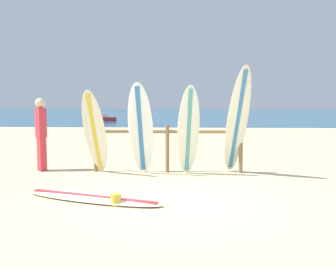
{
  "coord_description": "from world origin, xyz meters",
  "views": [
    {
      "loc": [
        0.09,
        -5.63,
        1.62
      ],
      "look_at": [
        -0.34,
        2.85,
        0.87
      ],
      "focal_mm": 37.56,
      "sensor_mm": 36.0,
      "label": 1
    }
  ],
  "objects_px": {
    "surfboard_leaning_center_left": "(188,130)",
    "beachgoer_standing": "(41,131)",
    "surfboard_lying_on_sand": "(92,198)",
    "surfboard_leaning_far_left": "(95,133)",
    "surfboard_rack": "(167,141)",
    "small_boat_offshore": "(102,118)",
    "sand_bucket": "(116,200)",
    "surfboard_leaning_center": "(237,122)",
    "surfboard_leaning_left": "(141,129)"
  },
  "relations": [
    {
      "from": "surfboard_leaning_center_left",
      "to": "beachgoer_standing",
      "type": "xyz_separation_m",
      "value": [
        -3.52,
        0.32,
        -0.05
      ]
    },
    {
      "from": "surfboard_lying_on_sand",
      "to": "surfboard_leaning_center_left",
      "type": "bearing_deg",
      "value": 52.84
    },
    {
      "from": "surfboard_leaning_far_left",
      "to": "surfboard_rack",
      "type": "bearing_deg",
      "value": 12.41
    },
    {
      "from": "small_boat_offshore",
      "to": "sand_bucket",
      "type": "xyz_separation_m",
      "value": [
        6.68,
        -26.92,
        -0.16
      ]
    },
    {
      "from": "surfboard_leaning_center",
      "to": "sand_bucket",
      "type": "height_order",
      "value": "surfboard_leaning_center"
    },
    {
      "from": "beachgoer_standing",
      "to": "surfboard_leaning_center_left",
      "type": "bearing_deg",
      "value": -5.24
    },
    {
      "from": "surfboard_leaning_left",
      "to": "sand_bucket",
      "type": "xyz_separation_m",
      "value": [
        -0.09,
        -2.39,
        -0.95
      ]
    },
    {
      "from": "surfboard_leaning_center_left",
      "to": "surfboard_leaning_left",
      "type": "bearing_deg",
      "value": -176.67
    },
    {
      "from": "sand_bucket",
      "to": "surfboard_rack",
      "type": "bearing_deg",
      "value": 76.24
    },
    {
      "from": "small_boat_offshore",
      "to": "sand_bucket",
      "type": "relative_size",
      "value": 14.91
    },
    {
      "from": "surfboard_leaning_left",
      "to": "surfboard_leaning_center",
      "type": "bearing_deg",
      "value": 2.17
    },
    {
      "from": "surfboard_lying_on_sand",
      "to": "sand_bucket",
      "type": "distance_m",
      "value": 0.56
    },
    {
      "from": "surfboard_rack",
      "to": "surfboard_leaning_center",
      "type": "relative_size",
      "value": 1.45
    },
    {
      "from": "beachgoer_standing",
      "to": "small_boat_offshore",
      "type": "xyz_separation_m",
      "value": [
        -4.32,
        24.14,
        -0.71
      ]
    },
    {
      "from": "surfboard_leaning_center_left",
      "to": "sand_bucket",
      "type": "height_order",
      "value": "surfboard_leaning_center_left"
    },
    {
      "from": "surfboard_leaning_center",
      "to": "sand_bucket",
      "type": "relative_size",
      "value": 13.21
    },
    {
      "from": "surfboard_rack",
      "to": "surfboard_leaning_left",
      "type": "relative_size",
      "value": 1.69
    },
    {
      "from": "surfboard_leaning_left",
      "to": "surfboard_lying_on_sand",
      "type": "xyz_separation_m",
      "value": [
        -0.56,
        -2.09,
        -1.01
      ]
    },
    {
      "from": "beachgoer_standing",
      "to": "small_boat_offshore",
      "type": "height_order",
      "value": "beachgoer_standing"
    },
    {
      "from": "surfboard_rack",
      "to": "sand_bucket",
      "type": "distance_m",
      "value": 2.91
    },
    {
      "from": "surfboard_leaning_center_left",
      "to": "small_boat_offshore",
      "type": "relative_size",
      "value": 0.74
    },
    {
      "from": "surfboard_leaning_left",
      "to": "surfboard_leaning_center",
      "type": "xyz_separation_m",
      "value": [
        2.16,
        0.08,
        0.17
      ]
    },
    {
      "from": "surfboard_leaning_center",
      "to": "surfboard_lying_on_sand",
      "type": "xyz_separation_m",
      "value": [
        -2.72,
        -2.17,
        -1.18
      ]
    },
    {
      "from": "surfboard_leaning_center_left",
      "to": "beachgoer_standing",
      "type": "bearing_deg",
      "value": 174.76
    },
    {
      "from": "surfboard_rack",
      "to": "sand_bucket",
      "type": "xyz_separation_m",
      "value": [
        -0.68,
        -2.76,
        -0.65
      ]
    },
    {
      "from": "surfboard_rack",
      "to": "surfboard_leaning_left",
      "type": "height_order",
      "value": "surfboard_leaning_left"
    },
    {
      "from": "surfboard_rack",
      "to": "surfboard_leaning_far_left",
      "type": "height_order",
      "value": "surfboard_leaning_far_left"
    },
    {
      "from": "surfboard_leaning_center",
      "to": "small_boat_offshore",
      "type": "bearing_deg",
      "value": 110.07
    },
    {
      "from": "small_boat_offshore",
      "to": "surfboard_lying_on_sand",
      "type": "bearing_deg",
      "value": -76.86
    },
    {
      "from": "surfboard_leaning_far_left",
      "to": "surfboard_leaning_center_left",
      "type": "bearing_deg",
      "value": 1.48
    },
    {
      "from": "small_boat_offshore",
      "to": "surfboard_leaning_center_left",
      "type": "bearing_deg",
      "value": -72.22
    },
    {
      "from": "surfboard_leaning_center",
      "to": "small_boat_offshore",
      "type": "relative_size",
      "value": 0.89
    },
    {
      "from": "beachgoer_standing",
      "to": "sand_bucket",
      "type": "xyz_separation_m",
      "value": [
        2.35,
        -2.78,
        -0.87
      ]
    },
    {
      "from": "surfboard_leaning_far_left",
      "to": "small_boat_offshore",
      "type": "relative_size",
      "value": 0.7
    },
    {
      "from": "surfboard_leaning_left",
      "to": "sand_bucket",
      "type": "distance_m",
      "value": 2.58
    },
    {
      "from": "surfboard_rack",
      "to": "beachgoer_standing",
      "type": "bearing_deg",
      "value": 179.62
    },
    {
      "from": "surfboard_leaning_left",
      "to": "beachgoer_standing",
      "type": "height_order",
      "value": "surfboard_leaning_left"
    },
    {
      "from": "surfboard_leaning_far_left",
      "to": "surfboard_lying_on_sand",
      "type": "xyz_separation_m",
      "value": [
        0.49,
        -2.1,
        -0.93
      ]
    },
    {
      "from": "surfboard_rack",
      "to": "beachgoer_standing",
      "type": "relative_size",
      "value": 2.02
    },
    {
      "from": "beachgoer_standing",
      "to": "sand_bucket",
      "type": "distance_m",
      "value": 3.74
    },
    {
      "from": "surfboard_leaning_center",
      "to": "sand_bucket",
      "type": "xyz_separation_m",
      "value": [
        -2.25,
        -2.48,
        -1.12
      ]
    },
    {
      "from": "surfboard_leaning_left",
      "to": "surfboard_leaning_center_left",
      "type": "xyz_separation_m",
      "value": [
        1.07,
        0.06,
        -0.03
      ]
    },
    {
      "from": "surfboard_rack",
      "to": "beachgoer_standing",
      "type": "height_order",
      "value": "beachgoer_standing"
    },
    {
      "from": "surfboard_leaning_center_left",
      "to": "surfboard_leaning_far_left",
      "type": "bearing_deg",
      "value": -178.52
    },
    {
      "from": "surfboard_lying_on_sand",
      "to": "small_boat_offshore",
      "type": "height_order",
      "value": "small_boat_offshore"
    },
    {
      "from": "surfboard_lying_on_sand",
      "to": "small_boat_offshore",
      "type": "distance_m",
      "value": 27.33
    },
    {
      "from": "surfboard_leaning_far_left",
      "to": "surfboard_leaning_center",
      "type": "relative_size",
      "value": 0.79
    },
    {
      "from": "surfboard_rack",
      "to": "surfboard_lying_on_sand",
      "type": "xyz_separation_m",
      "value": [
        -1.14,
        -2.46,
        -0.71
      ]
    },
    {
      "from": "surfboard_leaning_far_left",
      "to": "surfboard_leaning_center_left",
      "type": "xyz_separation_m",
      "value": [
        2.12,
        0.05,
        0.05
      ]
    },
    {
      "from": "surfboard_rack",
      "to": "surfboard_leaning_center_left",
      "type": "distance_m",
      "value": 0.64
    }
  ]
}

